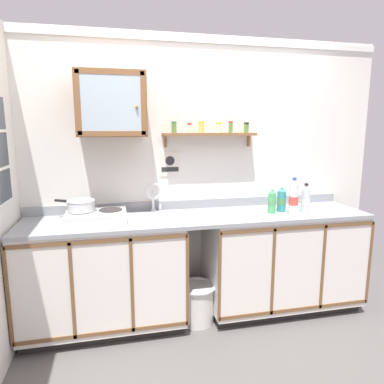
% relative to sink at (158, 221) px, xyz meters
% --- Properties ---
extents(floor, '(5.92, 5.92, 0.00)m').
position_rel_sink_xyz_m(floor, '(0.36, -0.35, -0.88)').
color(floor, '#565451').
rests_on(floor, ground).
extents(back_wall, '(3.52, 0.07, 2.43)m').
position_rel_sink_xyz_m(back_wall, '(0.36, 0.28, 0.34)').
color(back_wall, silver).
rests_on(back_wall, ground).
extents(lower_cabinet_run, '(1.29, 0.59, 0.89)m').
position_rel_sink_xyz_m(lower_cabinet_run, '(-0.45, -0.03, -0.43)').
color(lower_cabinet_run, black).
rests_on(lower_cabinet_run, ground).
extents(lower_cabinet_run_right, '(1.38, 0.59, 0.89)m').
position_rel_sink_xyz_m(lower_cabinet_run_right, '(1.12, -0.03, -0.43)').
color(lower_cabinet_run_right, black).
rests_on(lower_cabinet_run_right, ground).
extents(countertop, '(2.88, 0.62, 0.03)m').
position_rel_sink_xyz_m(countertop, '(0.36, -0.04, 0.02)').
color(countertop, gray).
rests_on(countertop, lower_cabinet_run).
extents(backsplash, '(2.88, 0.02, 0.08)m').
position_rel_sink_xyz_m(backsplash, '(0.36, 0.25, 0.08)').
color(backsplash, gray).
rests_on(backsplash, countertop).
extents(sink, '(0.51, 0.42, 0.41)m').
position_rel_sink_xyz_m(sink, '(0.00, 0.00, 0.00)').
color(sink, silver).
rests_on(sink, countertop).
extents(hot_plate_stove, '(0.47, 0.34, 0.08)m').
position_rel_sink_xyz_m(hot_plate_stove, '(-0.49, -0.01, 0.07)').
color(hot_plate_stove, silver).
rests_on(hot_plate_stove, countertop).
extents(saucepan, '(0.32, 0.25, 0.09)m').
position_rel_sink_xyz_m(saucepan, '(-0.60, 0.02, 0.16)').
color(saucepan, silver).
rests_on(saucepan, hot_plate_stove).
extents(bottle_opaque_white_0, '(0.08, 0.08, 0.31)m').
position_rel_sink_xyz_m(bottle_opaque_white_0, '(1.14, -0.15, 0.18)').
color(bottle_opaque_white_0, white).
rests_on(bottle_opaque_white_0, countertop).
extents(bottle_detergent_teal_1, '(0.08, 0.08, 0.23)m').
position_rel_sink_xyz_m(bottle_detergent_teal_1, '(1.09, -0.04, 0.14)').
color(bottle_detergent_teal_1, teal).
rests_on(bottle_detergent_teal_1, countertop).
extents(bottle_soda_green_2, '(0.07, 0.07, 0.22)m').
position_rel_sink_xyz_m(bottle_soda_green_2, '(0.98, -0.07, 0.14)').
color(bottle_soda_green_2, '#4CB266').
rests_on(bottle_soda_green_2, countertop).
extents(bottle_water_clear_3, '(0.08, 0.08, 0.25)m').
position_rel_sink_xyz_m(bottle_water_clear_3, '(1.28, -0.11, 0.15)').
color(bottle_water_clear_3, silver).
rests_on(bottle_water_clear_3, countertop).
extents(wall_cabinet, '(0.53, 0.35, 0.50)m').
position_rel_sink_xyz_m(wall_cabinet, '(-0.34, 0.10, 0.94)').
color(wall_cabinet, brown).
extents(spice_shelf, '(0.83, 0.14, 0.22)m').
position_rel_sink_xyz_m(spice_shelf, '(0.49, 0.19, 0.72)').
color(spice_shelf, brown).
extents(warning_sign, '(0.18, 0.01, 0.22)m').
position_rel_sink_xyz_m(warning_sign, '(0.15, 0.25, 0.45)').
color(warning_sign, silver).
extents(trash_bin, '(0.33, 0.33, 0.34)m').
position_rel_sink_xyz_m(trash_bin, '(0.31, -0.11, -0.70)').
color(trash_bin, silver).
rests_on(trash_bin, ground).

